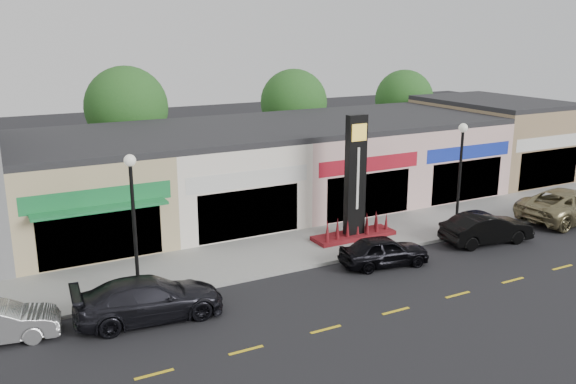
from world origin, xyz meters
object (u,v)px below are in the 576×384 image
object	(u,v)px
lamp_east_near	(460,167)
pylon_sign	(355,195)
car_black_sedan	(384,251)
car_black_conv	(487,228)
car_dark_sedan	(149,299)
lamp_west_near	(133,212)
car_gold_suv	(570,205)

from	to	relation	value
lamp_east_near	pylon_sign	size ratio (longest dim) A/B	0.91
car_black_sedan	car_black_conv	size ratio (longest dim) A/B	0.87
pylon_sign	car_black_sedan	size ratio (longest dim) A/B	1.53
pylon_sign	car_black_conv	bearing A→B (deg)	-31.51
lamp_east_near	car_dark_sedan	size ratio (longest dim) A/B	1.05
lamp_east_near	car_dark_sedan	xyz separation A→B (m)	(-16.08, -1.85, -2.72)
lamp_east_near	car_black_sedan	world-z (taller)	lamp_east_near
lamp_west_near	car_gold_suv	xyz separation A→B (m)	(23.11, -1.01, -2.62)
car_black_sedan	lamp_east_near	bearing A→B (deg)	-64.20
lamp_west_near	car_black_conv	world-z (taller)	lamp_west_near
car_dark_sedan	car_black_conv	bearing A→B (deg)	-84.27
car_gold_suv	car_black_conv	bearing A→B (deg)	92.71
pylon_sign	car_dark_sedan	distance (m)	11.74
pylon_sign	car_dark_sedan	size ratio (longest dim) A/B	1.15
car_dark_sedan	car_black_sedan	world-z (taller)	car_dark_sedan
car_dark_sedan	car_black_sedan	size ratio (longest dim) A/B	1.33
lamp_east_near	car_dark_sedan	world-z (taller)	lamp_east_near
lamp_east_near	car_black_sedan	distance (m)	6.56
pylon_sign	car_black_sedan	world-z (taller)	pylon_sign
lamp_west_near	car_black_sedan	size ratio (longest dim) A/B	1.40
car_black_sedan	car_black_conv	xyz separation A→B (m)	(6.10, 0.04, 0.07)
car_dark_sedan	lamp_east_near	bearing A→B (deg)	-78.51
pylon_sign	car_black_sedan	distance (m)	3.78
lamp_east_near	pylon_sign	xyz separation A→B (m)	(-5.00, 1.70, -1.20)
lamp_west_near	lamp_east_near	world-z (taller)	same
pylon_sign	car_dark_sedan	world-z (taller)	pylon_sign
car_black_sedan	pylon_sign	bearing A→B (deg)	-2.06
lamp_west_near	car_black_sedan	bearing A→B (deg)	-9.12
lamp_east_near	car_black_conv	size ratio (longest dim) A/B	1.22
lamp_west_near	lamp_east_near	xyz separation A→B (m)	(16.00, 0.00, 0.00)
lamp_east_near	car_black_sedan	xyz separation A→B (m)	(-5.69, -1.65, -2.81)
lamp_west_near	lamp_east_near	distance (m)	16.00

